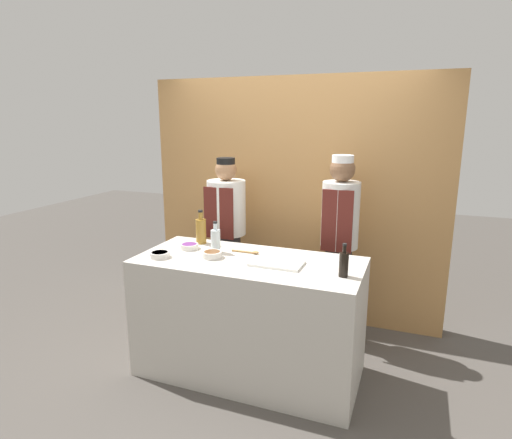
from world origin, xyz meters
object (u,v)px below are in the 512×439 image
object	(u,v)px
bottle_clear	(216,240)
bottle_vinegar	(201,230)
bottle_soy	(344,264)
chef_left	(227,236)
wooden_spoon	(249,252)
cutting_board	(276,263)
sauce_bowl_brown	(212,254)
sauce_bowl_purple	(189,246)
sauce_bowl_red	(160,254)
chef_right	(339,242)

from	to	relation	value
bottle_clear	bottle_vinegar	bearing A→B (deg)	141.07
bottle_soy	chef_left	distance (m)	1.57
bottle_vinegar	chef_left	xyz separation A→B (m)	(0.00, 0.52, -0.18)
bottle_clear	wooden_spoon	distance (m)	0.28
cutting_board	sauce_bowl_brown	bearing A→B (deg)	-177.55
bottle_clear	chef_left	distance (m)	0.76
sauce_bowl_brown	sauce_bowl_purple	size ratio (longest dim) A/B	1.02
bottle_clear	wooden_spoon	xyz separation A→B (m)	(0.26, 0.07, -0.09)
bottle_clear	bottle_vinegar	world-z (taller)	bottle_vinegar
sauce_bowl_red	bottle_clear	world-z (taller)	bottle_clear
bottle_clear	chef_right	world-z (taller)	chef_right
cutting_board	sauce_bowl_red	bearing A→B (deg)	-169.75
sauce_bowl_brown	bottle_soy	world-z (taller)	bottle_soy
wooden_spoon	chef_left	distance (m)	0.81
chef_left	chef_right	size ratio (longest dim) A/B	0.97
bottle_soy	wooden_spoon	distance (m)	0.83
bottle_vinegar	bottle_clear	bearing A→B (deg)	-38.93
wooden_spoon	chef_right	distance (m)	0.88
sauce_bowl_red	bottle_clear	distance (m)	0.45
sauce_bowl_purple	bottle_vinegar	size ratio (longest dim) A/B	0.51
sauce_bowl_red	bottle_vinegar	bearing A→B (deg)	76.05
sauce_bowl_brown	cutting_board	bearing A→B (deg)	2.45
bottle_soy	sauce_bowl_red	bearing A→B (deg)	-176.06
sauce_bowl_purple	bottle_vinegar	bearing A→B (deg)	86.26
sauce_bowl_purple	chef_right	size ratio (longest dim) A/B	0.09
wooden_spoon	chef_left	world-z (taller)	chef_left
bottle_soy	bottle_clear	distance (m)	1.07
sauce_bowl_red	wooden_spoon	xyz separation A→B (m)	(0.61, 0.34, -0.01)
sauce_bowl_red	bottle_soy	xyz separation A→B (m)	(1.40, 0.10, 0.07)
sauce_bowl_brown	wooden_spoon	xyz separation A→B (m)	(0.22, 0.20, -0.02)
sauce_bowl_brown	chef_right	bearing A→B (deg)	45.44
wooden_spoon	bottle_soy	bearing A→B (deg)	-17.40
bottle_soy	wooden_spoon	xyz separation A→B (m)	(-0.79, 0.25, -0.08)
chef_right	sauce_bowl_brown	bearing A→B (deg)	-134.56
bottle_soy	bottle_clear	bearing A→B (deg)	170.35
wooden_spoon	chef_right	xyz separation A→B (m)	(0.60, 0.64, -0.03)
sauce_bowl_brown	sauce_bowl_red	xyz separation A→B (m)	(-0.38, -0.14, -0.00)
sauce_bowl_brown	cutting_board	world-z (taller)	sauce_bowl_brown
bottle_clear	chef_right	xyz separation A→B (m)	(0.86, 0.71, -0.12)
sauce_bowl_purple	sauce_bowl_brown	bearing A→B (deg)	-26.31
sauce_bowl_red	chef_right	distance (m)	1.56
sauce_bowl_brown	cutting_board	distance (m)	0.52
sauce_bowl_brown	sauce_bowl_purple	xyz separation A→B (m)	(-0.28, 0.14, -0.00)
wooden_spoon	bottle_clear	bearing A→B (deg)	-165.02
sauce_bowl_brown	chef_left	distance (m)	0.89
sauce_bowl_red	cutting_board	size ratio (longest dim) A/B	0.40
cutting_board	chef_left	size ratio (longest dim) A/B	0.23
bottle_clear	bottle_vinegar	xyz separation A→B (m)	(-0.23, 0.19, 0.01)
bottle_soy	wooden_spoon	world-z (taller)	bottle_soy
sauce_bowl_purple	sauce_bowl_red	size ratio (longest dim) A/B	0.98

